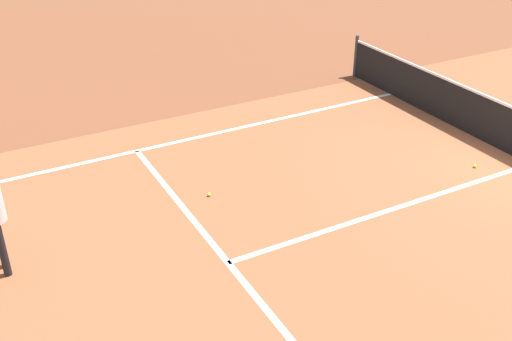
% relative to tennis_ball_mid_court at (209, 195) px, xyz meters
% --- Properties ---
extents(line_sideline_left, '(0.10, 11.89, 0.01)m').
position_rel_tennis_ball_mid_court_xyz_m(line_sideline_left, '(-2.26, -0.09, -0.03)').
color(line_sideline_left, white).
rests_on(line_sideline_left, ground_plane).
extents(line_service_near, '(8.22, 0.10, 0.01)m').
position_rel_tennis_ball_mid_court_xyz_m(line_service_near, '(1.85, -0.54, -0.03)').
color(line_service_near, white).
rests_on(line_service_near, ground_plane).
extents(line_center_service, '(0.10, 6.40, 0.01)m').
position_rel_tennis_ball_mid_court_xyz_m(line_center_service, '(1.85, 2.66, -0.03)').
color(line_center_service, white).
rests_on(line_center_service, ground_plane).
extents(tennis_ball_mid_court, '(0.07, 0.07, 0.07)m').
position_rel_tennis_ball_mid_court_xyz_m(tennis_ball_mid_court, '(0.00, 0.00, 0.00)').
color(tennis_ball_mid_court, '#CCE033').
rests_on(tennis_ball_mid_court, ground_plane).
extents(tennis_ball_near_net, '(0.07, 0.07, 0.07)m').
position_rel_tennis_ball_mid_court_xyz_m(tennis_ball_near_net, '(1.44, 4.84, 0.00)').
color(tennis_ball_near_net, '#CCE033').
rests_on(tennis_ball_near_net, ground_plane).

